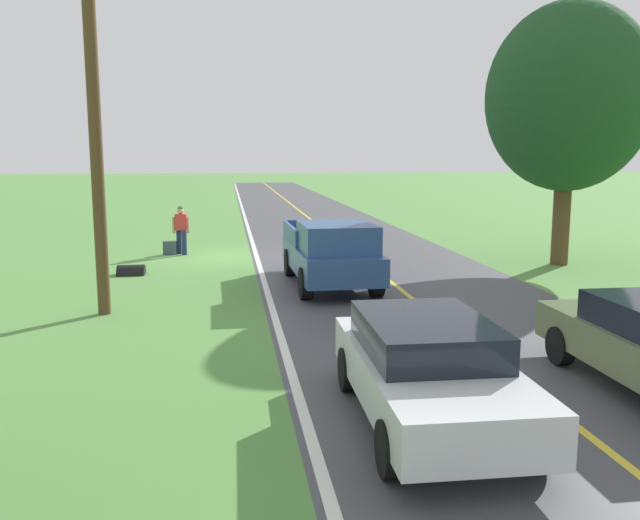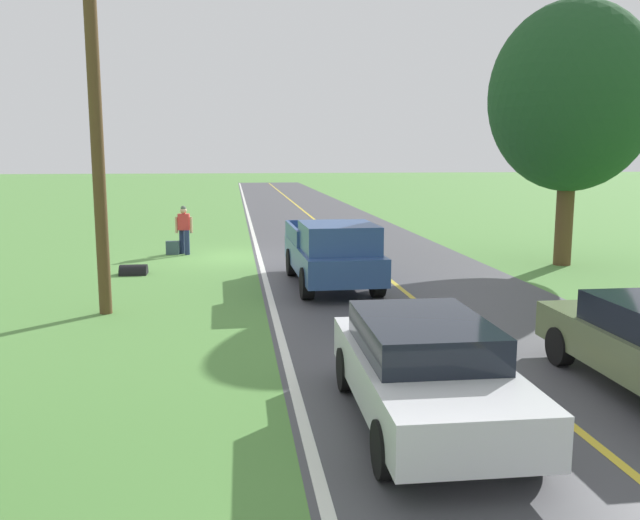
{
  "view_description": "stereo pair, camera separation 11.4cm",
  "coord_description": "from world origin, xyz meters",
  "px_view_note": "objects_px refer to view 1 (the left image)",
  "views": [
    {
      "loc": [
        -0.02,
        23.16,
        3.6
      ],
      "look_at": [
        -1.84,
        10.29,
        1.5
      ],
      "focal_mm": 37.21,
      "sensor_mm": 36.0,
      "label": 1
    },
    {
      "loc": [
        -0.14,
        23.18,
        3.6
      ],
      "look_at": [
        -1.84,
        10.29,
        1.5
      ],
      "focal_mm": 37.21,
      "sensor_mm": 36.0,
      "label": 2
    }
  ],
  "objects_px": {
    "pickup_truck_passing": "(331,252)",
    "sedan_ahead_same_lane": "(428,368)",
    "tree_far_side_near": "(568,98)",
    "utility_pole_roadside": "(96,138)",
    "hitchhiker_walking": "(181,227)",
    "suitcase_carried": "(170,248)"
  },
  "relations": [
    {
      "from": "hitchhiker_walking",
      "to": "sedan_ahead_same_lane",
      "type": "height_order",
      "value": "hitchhiker_walking"
    },
    {
      "from": "pickup_truck_passing",
      "to": "sedan_ahead_same_lane",
      "type": "relative_size",
      "value": 1.23
    },
    {
      "from": "hitchhiker_walking",
      "to": "pickup_truck_passing",
      "type": "bearing_deg",
      "value": 123.81
    },
    {
      "from": "hitchhiker_walking",
      "to": "tree_far_side_near",
      "type": "xyz_separation_m",
      "value": [
        -12.38,
        3.97,
        4.35
      ]
    },
    {
      "from": "suitcase_carried",
      "to": "sedan_ahead_same_lane",
      "type": "bearing_deg",
      "value": 20.96
    },
    {
      "from": "tree_far_side_near",
      "to": "utility_pole_roadside",
      "type": "distance_m",
      "value": 14.48
    },
    {
      "from": "sedan_ahead_same_lane",
      "to": "utility_pole_roadside",
      "type": "xyz_separation_m",
      "value": [
        5.42,
        -6.95,
        3.18
      ]
    },
    {
      "from": "utility_pole_roadside",
      "to": "sedan_ahead_same_lane",
      "type": "bearing_deg",
      "value": 127.94
    },
    {
      "from": "hitchhiker_walking",
      "to": "pickup_truck_passing",
      "type": "relative_size",
      "value": 0.32
    },
    {
      "from": "suitcase_carried",
      "to": "tree_far_side_near",
      "type": "bearing_deg",
      "value": 77.45
    },
    {
      "from": "tree_far_side_near",
      "to": "sedan_ahead_same_lane",
      "type": "height_order",
      "value": "tree_far_side_near"
    },
    {
      "from": "suitcase_carried",
      "to": "utility_pole_roadside",
      "type": "height_order",
      "value": "utility_pole_roadside"
    },
    {
      "from": "tree_far_side_near",
      "to": "sedan_ahead_same_lane",
      "type": "bearing_deg",
      "value": 55.65
    },
    {
      "from": "suitcase_carried",
      "to": "tree_far_side_near",
      "type": "relative_size",
      "value": 0.06
    },
    {
      "from": "hitchhiker_walking",
      "to": "pickup_truck_passing",
      "type": "distance_m",
      "value": 7.93
    },
    {
      "from": "sedan_ahead_same_lane",
      "to": "utility_pole_roadside",
      "type": "relative_size",
      "value": 0.56
    },
    {
      "from": "pickup_truck_passing",
      "to": "tree_far_side_near",
      "type": "xyz_separation_m",
      "value": [
        -7.97,
        -2.62,
        4.36
      ]
    },
    {
      "from": "hitchhiker_walking",
      "to": "utility_pole_roadside",
      "type": "relative_size",
      "value": 0.22
    },
    {
      "from": "sedan_ahead_same_lane",
      "to": "utility_pole_roadside",
      "type": "bearing_deg",
      "value": -52.06
    },
    {
      "from": "hitchhiker_walking",
      "to": "suitcase_carried",
      "type": "bearing_deg",
      "value": 6.39
    },
    {
      "from": "suitcase_carried",
      "to": "sedan_ahead_same_lane",
      "type": "height_order",
      "value": "sedan_ahead_same_lane"
    },
    {
      "from": "utility_pole_roadside",
      "to": "suitcase_carried",
      "type": "bearing_deg",
      "value": -94.75
    }
  ]
}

